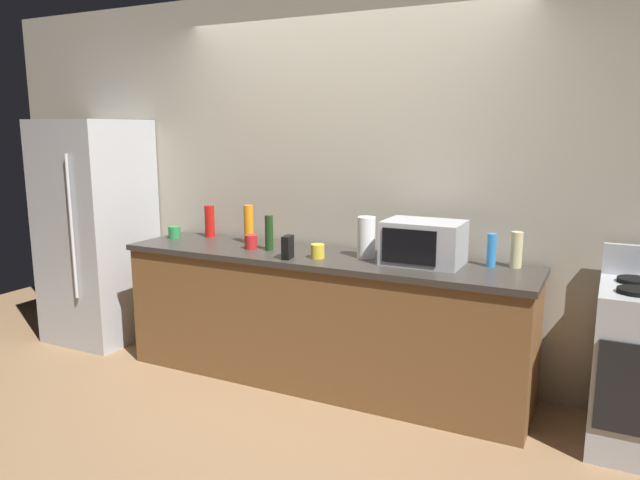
% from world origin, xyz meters
% --- Properties ---
extents(ground_plane, '(8.00, 8.00, 0.00)m').
position_xyz_m(ground_plane, '(0.00, 0.00, 0.00)').
color(ground_plane, '#93704C').
extents(back_wall, '(6.40, 0.10, 2.70)m').
position_xyz_m(back_wall, '(0.00, 0.81, 1.35)').
color(back_wall, '#B2A893').
rests_on(back_wall, ground_plane).
extents(counter_run, '(2.84, 0.64, 0.90)m').
position_xyz_m(counter_run, '(0.00, 0.40, 0.45)').
color(counter_run, brown).
rests_on(counter_run, ground_plane).
extents(refrigerator, '(0.72, 0.73, 1.80)m').
position_xyz_m(refrigerator, '(-2.05, 0.40, 0.90)').
color(refrigerator, '#B7BABF').
rests_on(refrigerator, ground_plane).
extents(microwave, '(0.48, 0.35, 0.27)m').
position_xyz_m(microwave, '(0.69, 0.45, 1.04)').
color(microwave, '#B7BABF').
rests_on(microwave, counter_run).
extents(paper_towel_roll, '(0.12, 0.12, 0.27)m').
position_xyz_m(paper_towel_roll, '(0.31, 0.45, 1.04)').
color(paper_towel_roll, white).
rests_on(paper_towel_roll, counter_run).
extents(cordless_phone, '(0.07, 0.12, 0.15)m').
position_xyz_m(cordless_phone, '(-0.13, 0.20, 0.98)').
color(cordless_phone, black).
rests_on(cordless_phone, counter_run).
extents(bottle_dish_soap, '(0.07, 0.07, 0.28)m').
position_xyz_m(bottle_dish_soap, '(-0.65, 0.53, 1.04)').
color(bottle_dish_soap, orange).
rests_on(bottle_dish_soap, counter_run).
extents(bottle_wine, '(0.06, 0.06, 0.24)m').
position_xyz_m(bottle_wine, '(-0.38, 0.38, 1.02)').
color(bottle_wine, '#1E3F19').
rests_on(bottle_wine, counter_run).
extents(bottle_hot_sauce, '(0.08, 0.08, 0.25)m').
position_xyz_m(bottle_hot_sauce, '(-1.06, 0.61, 1.02)').
color(bottle_hot_sauce, red).
rests_on(bottle_hot_sauce, counter_run).
extents(bottle_hand_soap, '(0.07, 0.07, 0.22)m').
position_xyz_m(bottle_hand_soap, '(1.23, 0.60, 1.01)').
color(bottle_hand_soap, beige).
rests_on(bottle_hand_soap, counter_run).
extents(bottle_spray_cleaner, '(0.06, 0.06, 0.20)m').
position_xyz_m(bottle_spray_cleaner, '(1.09, 0.56, 1.00)').
color(bottle_spray_cleaner, '#338CE5').
rests_on(bottle_spray_cleaner, counter_run).
extents(mug_red, '(0.09, 0.09, 0.10)m').
position_xyz_m(mug_red, '(-0.52, 0.36, 0.95)').
color(mug_red, red).
rests_on(mug_red, counter_run).
extents(mug_yellow, '(0.09, 0.09, 0.09)m').
position_xyz_m(mug_yellow, '(0.04, 0.29, 0.95)').
color(mug_yellow, yellow).
rests_on(mug_yellow, counter_run).
extents(mug_green, '(0.09, 0.09, 0.09)m').
position_xyz_m(mug_green, '(-1.28, 0.45, 0.95)').
color(mug_green, '#2D8C47').
rests_on(mug_green, counter_run).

